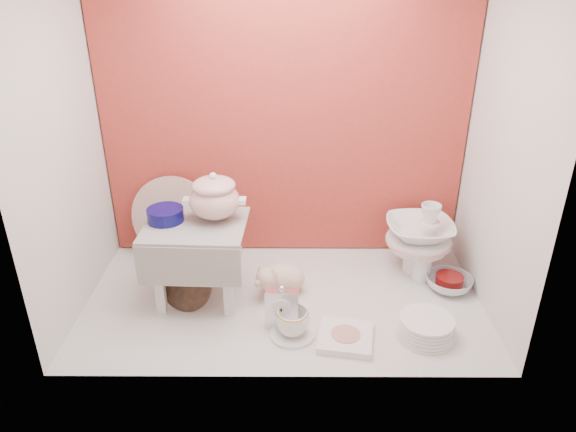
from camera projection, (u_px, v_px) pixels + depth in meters
name	position (u px, v px, depth m)	size (l,w,h in m)	color
ground	(284.00, 300.00, 2.46)	(1.80, 1.80, 0.00)	silver
niche_shell	(283.00, 89.00, 2.21)	(1.86, 1.03, 1.53)	#B1352C
step_stool	(198.00, 262.00, 2.40)	(0.44, 0.37, 0.38)	silver
soup_tureen	(214.00, 196.00, 2.31)	(0.26, 0.26, 0.22)	white
cobalt_bowl	(165.00, 215.00, 2.33)	(0.16, 0.16, 0.06)	#0C0A50
floral_platter	(173.00, 219.00, 2.72)	(0.45, 0.09, 0.44)	silver
blue_white_vase	(183.00, 242.00, 2.70)	(0.23, 0.23, 0.24)	white
lacquer_tray	(185.00, 285.00, 2.35)	(0.25, 0.07, 0.24)	black
mantel_clock	(282.00, 307.00, 2.24)	(0.14, 0.05, 0.20)	silver
plush_pig	(283.00, 278.00, 2.49)	(0.26, 0.18, 0.15)	beige
teacup_saucer	(292.00, 334.00, 2.23)	(0.19, 0.19, 0.01)	white
gold_rim_teacup	(292.00, 322.00, 2.20)	(0.14, 0.14, 0.11)	white
lattice_dish	(345.00, 337.00, 2.19)	(0.22, 0.22, 0.03)	white
dinner_plate_stack	(426.00, 327.00, 2.20)	(0.24, 0.24, 0.09)	white
crystal_bowl	(449.00, 283.00, 2.52)	(0.22, 0.22, 0.07)	silver
clear_glass_vase	(422.00, 263.00, 2.57)	(0.09, 0.09, 0.18)	silver
porcelain_tower	(419.00, 238.00, 2.61)	(0.32, 0.32, 0.37)	white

